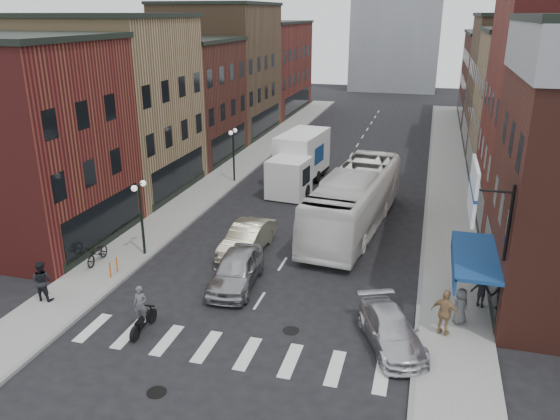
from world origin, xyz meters
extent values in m
plane|color=black|center=(0.00, 0.00, 0.00)|extent=(160.00, 160.00, 0.00)
cube|color=gray|center=(-8.50, 22.00, 0.07)|extent=(3.00, 74.00, 0.15)
cube|color=gray|center=(8.50, 22.00, 0.07)|extent=(3.00, 74.00, 0.15)
cube|color=gray|center=(-7.00, 22.00, 0.00)|extent=(0.20, 74.00, 0.16)
cube|color=gray|center=(7.00, 22.00, 0.00)|extent=(0.20, 74.00, 0.16)
cube|color=silver|center=(0.00, -3.00, 0.00)|extent=(12.00, 2.20, 0.01)
cube|color=maroon|center=(-15.00, 4.50, 5.50)|extent=(10.00, 9.00, 11.00)
cube|color=black|center=(-10.02, 4.50, 1.60)|extent=(0.08, 7.20, 2.20)
cube|color=#8E744E|center=(-15.00, 14.00, 6.00)|extent=(10.00, 10.00, 12.00)
cube|color=black|center=(-10.02, 14.00, 1.60)|extent=(0.08, 8.00, 2.20)
cube|color=black|center=(-15.00, 14.00, 12.15)|extent=(10.30, 10.20, 0.30)
cube|color=#4C221B|center=(-15.00, 24.00, 5.00)|extent=(10.00, 10.00, 10.00)
cube|color=black|center=(-10.02, 24.00, 1.60)|extent=(0.08, 8.00, 2.20)
cube|color=black|center=(-15.00, 24.00, 10.15)|extent=(10.30, 10.20, 0.30)
cube|color=brown|center=(-15.00, 35.00, 6.50)|extent=(10.00, 12.00, 13.00)
cube|color=black|center=(-10.02, 35.00, 1.60)|extent=(0.08, 9.60, 2.20)
cube|color=black|center=(-15.00, 35.00, 13.15)|extent=(10.30, 12.20, 0.30)
cube|color=maroon|center=(-15.00, 49.00, 5.50)|extent=(10.00, 16.00, 11.00)
cube|color=black|center=(-10.02, 49.00, 1.60)|extent=(0.08, 12.80, 2.20)
cube|color=black|center=(-15.00, 49.00, 11.15)|extent=(10.30, 16.20, 0.30)
cube|color=black|center=(10.02, 4.50, 1.60)|extent=(0.08, 7.20, 2.20)
cube|color=black|center=(10.02, 14.00, 1.60)|extent=(0.08, 8.00, 2.20)
cube|color=#8E744E|center=(15.00, 24.00, 5.50)|extent=(10.00, 10.00, 11.00)
cube|color=black|center=(10.02, 24.00, 1.60)|extent=(0.08, 8.00, 2.20)
cube|color=brown|center=(15.00, 35.00, 6.00)|extent=(10.00, 12.00, 12.00)
cube|color=black|center=(10.02, 35.00, 1.60)|extent=(0.08, 9.60, 2.20)
cube|color=black|center=(15.00, 35.00, 12.15)|extent=(10.30, 12.20, 0.30)
cube|color=#4C221B|center=(15.00, 49.00, 5.00)|extent=(10.00, 16.00, 10.00)
cube|color=black|center=(10.02, 49.00, 1.60)|extent=(0.08, 12.80, 2.20)
cube|color=black|center=(15.00, 49.00, 10.15)|extent=(10.30, 16.20, 0.30)
cube|color=navy|center=(9.10, 2.50, 2.70)|extent=(1.80, 5.00, 0.15)
cube|color=navy|center=(8.25, 2.50, 2.35)|extent=(0.10, 5.00, 0.70)
cylinder|color=black|center=(9.90, 0.50, 5.00)|extent=(0.12, 0.12, 3.00)
cylinder|color=black|center=(9.20, 0.50, 6.20)|extent=(1.40, 0.08, 0.08)
cube|color=silver|center=(8.50, 0.50, 6.20)|extent=(0.12, 3.00, 2.00)
cylinder|color=black|center=(-7.40, 4.00, 2.00)|extent=(0.14, 0.14, 4.00)
cylinder|color=black|center=(-7.40, 4.00, 4.00)|extent=(0.06, 0.90, 0.06)
sphere|color=white|center=(-7.40, 3.55, 3.95)|extent=(0.32, 0.32, 0.32)
sphere|color=white|center=(-7.40, 4.45, 3.95)|extent=(0.32, 0.32, 0.32)
cylinder|color=black|center=(-7.40, 18.00, 2.00)|extent=(0.14, 0.14, 4.00)
cylinder|color=black|center=(-7.40, 18.00, 4.00)|extent=(0.06, 0.90, 0.06)
sphere|color=white|center=(-7.40, 17.55, 3.95)|extent=(0.32, 0.32, 0.32)
sphere|color=white|center=(-7.40, 18.45, 3.95)|extent=(0.32, 0.32, 0.32)
cylinder|color=#D8590C|center=(-7.60, 1.00, 0.55)|extent=(0.08, 0.08, 0.80)
cylinder|color=#D8590C|center=(-7.60, 1.60, 0.55)|extent=(0.08, 0.08, 0.80)
cube|color=white|center=(-2.45, 15.62, 1.45)|extent=(2.87, 3.06, 2.68)
cube|color=black|center=(-2.45, 15.62, 1.72)|extent=(2.77, 1.79, 1.18)
cube|color=white|center=(-2.45, 19.70, 2.25)|extent=(3.29, 5.85, 3.11)
cube|color=navy|center=(-2.45, 19.70, 2.25)|extent=(2.95, 2.44, 1.29)
cube|color=black|center=(-2.45, 19.49, 0.48)|extent=(3.13, 7.20, 0.38)
cylinder|color=black|center=(-3.69, 15.84, 0.48)|extent=(0.30, 0.97, 0.97)
cylinder|color=black|center=(-1.22, 15.84, 0.48)|extent=(0.30, 0.97, 0.97)
cylinder|color=black|center=(-3.69, 19.49, 0.48)|extent=(0.30, 0.97, 0.97)
cylinder|color=black|center=(-1.22, 19.49, 0.48)|extent=(0.30, 0.97, 0.97)
cylinder|color=black|center=(-3.69, 21.63, 0.48)|extent=(0.30, 0.97, 0.97)
cylinder|color=black|center=(-1.22, 21.63, 0.48)|extent=(0.30, 0.97, 0.97)
cylinder|color=black|center=(-3.80, -1.95, 0.31)|extent=(0.13, 0.63, 0.63)
cylinder|color=black|center=(-3.80, -3.37, 0.31)|extent=(0.13, 0.63, 0.63)
cube|color=black|center=(-3.80, -2.66, 0.52)|extent=(0.33, 1.16, 0.33)
cube|color=black|center=(-3.80, -2.14, 0.90)|extent=(0.53, 0.10, 0.06)
imported|color=#525359|center=(-3.80, -2.75, 1.31)|extent=(0.60, 0.42, 1.57)
imported|color=white|center=(2.81, 10.96, 1.82)|extent=(4.43, 13.30, 3.63)
imported|color=#A4A4A9|center=(-1.50, 2.13, 0.83)|extent=(2.38, 5.05, 1.67)
imported|color=beige|center=(-2.26, 6.00, 0.79)|extent=(1.99, 4.89, 1.58)
imported|color=silver|center=(6.02, -0.95, 0.66)|extent=(3.48, 4.88, 1.31)
imported|color=black|center=(-9.16, 2.34, 0.66)|extent=(0.82, 1.99, 1.02)
imported|color=black|center=(-9.29, -1.71, 1.08)|extent=(0.94, 0.59, 1.87)
imported|color=black|center=(9.60, 2.93, 0.93)|extent=(1.13, 0.87, 1.56)
imported|color=#9A774E|center=(8.01, 0.16, 1.13)|extent=(1.28, 0.97, 1.96)
imported|color=#585B60|center=(8.64, 1.24, 0.93)|extent=(0.91, 0.84, 1.57)
camera|label=1|loc=(6.76, -19.81, 12.34)|focal=35.00mm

